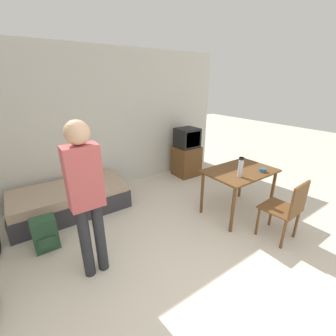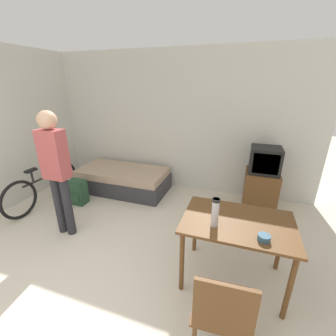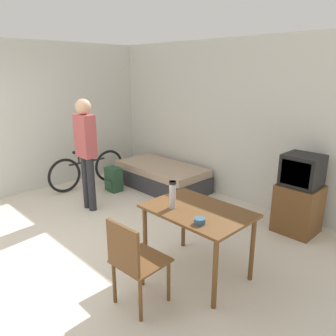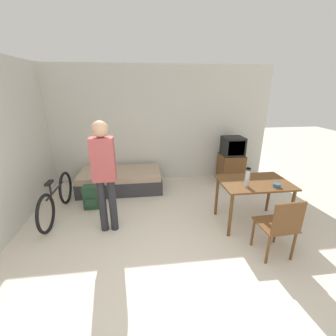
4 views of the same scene
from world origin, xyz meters
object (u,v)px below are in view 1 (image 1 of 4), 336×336
at_px(mate_bowl, 263,170).
at_px(daybed, 70,199).
at_px(wooden_chair, 288,207).
at_px(thermos_flask, 241,166).
at_px(tv, 187,154).
at_px(person_standing, 86,191).
at_px(backpack, 45,234).
at_px(dining_table, 240,176).

bearing_deg(mate_bowl, daybed, 143.54).
xyz_separation_m(wooden_chair, thermos_flask, (-0.18, 0.69, 0.41)).
height_order(daybed, tv, tv).
height_order(daybed, person_standing, person_standing).
bearing_deg(daybed, backpack, -122.60).
height_order(mate_bowl, backpack, mate_bowl).
xyz_separation_m(daybed, dining_table, (2.30, -1.63, 0.44)).
distance_m(tv, backpack, 3.28).
bearing_deg(person_standing, backpack, 118.51).
relative_size(wooden_chair, person_standing, 0.51).
height_order(dining_table, backpack, dining_table).
height_order(tv, dining_table, tv).
relative_size(daybed, backpack, 4.02).
bearing_deg(person_standing, dining_table, -2.21).
bearing_deg(mate_bowl, thermos_flask, 169.78).
distance_m(thermos_flask, mate_bowl, 0.48).
bearing_deg(dining_table, wooden_chair, -93.09).
xyz_separation_m(tv, backpack, (-3.14, -0.90, -0.30)).
height_order(wooden_chair, thermos_flask, thermos_flask).
xyz_separation_m(daybed, thermos_flask, (2.08, -1.79, 0.71)).
xyz_separation_m(tv, wooden_chair, (-0.38, -2.61, -0.01)).
bearing_deg(thermos_flask, tv, 73.68).
distance_m(tv, dining_table, 1.79).
bearing_deg(thermos_flask, dining_table, 35.77).
bearing_deg(tv, backpack, -164.05).
bearing_deg(thermos_flask, person_standing, 173.35).
relative_size(tv, thermos_flask, 3.71).
relative_size(daybed, wooden_chair, 2.01).
distance_m(dining_table, person_standing, 2.41).
height_order(person_standing, thermos_flask, person_standing).
relative_size(daybed, tv, 1.63).
xyz_separation_m(dining_table, thermos_flask, (-0.22, -0.16, 0.26)).
xyz_separation_m(daybed, mate_bowl, (2.54, -1.87, 0.57)).
bearing_deg(wooden_chair, thermos_flask, 104.28).
bearing_deg(daybed, tv, 2.66).
distance_m(daybed, mate_bowl, 3.20).
xyz_separation_m(thermos_flask, mate_bowl, (0.45, -0.08, -0.14)).
height_order(wooden_chair, person_standing, person_standing).
bearing_deg(daybed, person_standing, -92.93).
height_order(daybed, thermos_flask, thermos_flask).
height_order(daybed, mate_bowl, mate_bowl).
distance_m(tv, mate_bowl, 2.02).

